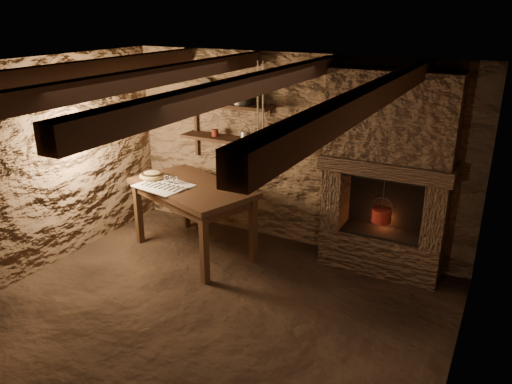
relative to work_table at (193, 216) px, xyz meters
The scene contains 25 objects.
floor 1.53m from the work_table, 50.97° to the right, with size 4.50×4.50×0.00m, color black.
back_wall 1.46m from the work_table, 43.57° to the left, with size 4.50×0.04×2.40m, color brown.
front_wall 3.34m from the work_table, 73.69° to the right, with size 4.50×0.04×2.40m, color brown.
left_wall 1.89m from the work_table, 139.77° to the right, with size 0.04×4.00×2.40m, color brown.
right_wall 3.44m from the work_table, 19.63° to the right, with size 0.04×4.00×2.40m, color brown.
ceiling 2.41m from the work_table, 50.97° to the right, with size 4.50×4.00×0.04m, color black.
beam_far_left 2.23m from the work_table, 117.37° to the right, with size 0.14×3.95×0.16m, color black.
beam_mid_left 2.19m from the work_table, 69.80° to the right, with size 0.14×3.95×0.16m, color black.
beam_mid_right 2.58m from the work_table, 38.58° to the right, with size 0.14×3.95×0.16m, color black.
beam_far_right 3.24m from the work_table, 25.05° to the right, with size 0.14×3.95×0.16m, color black.
shelf_lower 1.09m from the work_table, 84.75° to the left, with size 1.25×0.30×0.04m, color black.
shelf_upper 1.46m from the work_table, 84.75° to the left, with size 1.25×0.30×0.04m, color black.
hearth 2.38m from the work_table, 16.46° to the left, with size 1.43×0.51×2.30m.
work_table is the anchor object (origin of this frame).
linen_cloth 0.53m from the work_table, 147.95° to the right, with size 0.62×0.50×0.01m, color silver.
pewter_cutlery_row 0.55m from the work_table, 145.17° to the right, with size 0.52×0.20×0.01m, color gray, non-canonical shape.
drinking_glasses 0.53m from the work_table, 167.35° to the right, with size 0.20×0.06×0.08m, color white, non-canonical shape.
stoneware_jug 0.77m from the work_table, 20.36° to the left, with size 0.16×0.15×0.49m.
wooden_bowl 0.73m from the work_table, behind, with size 0.32×0.32×0.11m, color olive.
iron_stockpot 1.59m from the work_table, 66.59° to the left, with size 0.25×0.25×0.19m, color #2F2C29.
tin_pan 1.67m from the work_table, 110.29° to the left, with size 0.26×0.26×0.04m, color #A3A39E.
small_kettle 1.20m from the work_table, 64.17° to the left, with size 0.16×0.12×0.17m, color #A3A39E, non-canonical shape.
rusty_tin 1.14m from the work_table, 98.24° to the left, with size 0.09×0.09×0.09m, color #4E170F.
red_pot 2.25m from the work_table, 15.32° to the left, with size 0.25×0.22×0.54m.
hanging_ropes 1.64m from the work_table, ahead, with size 0.08×0.08×1.20m, color beige, non-canonical shape.
Camera 1 is at (2.41, -3.50, 2.89)m, focal length 35.00 mm.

